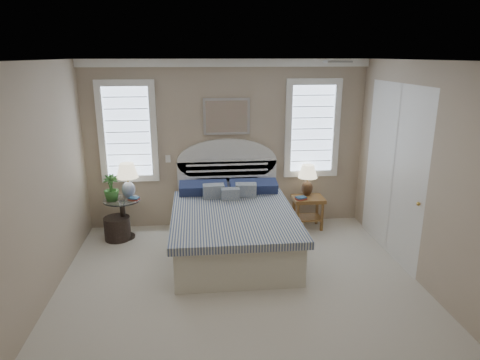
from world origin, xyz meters
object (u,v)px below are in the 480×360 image
object	(u,v)px
floor_pot	(117,228)
lamp_right	(308,176)
bed	(233,225)
lamp_left	(128,176)
nightstand_right	(308,206)
side_table_left	(123,215)

from	to	relation	value
floor_pot	lamp_right	distance (m)	3.14
bed	lamp_left	distance (m)	1.80
nightstand_right	lamp_right	distance (m)	0.48
nightstand_right	lamp_right	xyz separation A→B (m)	(0.01, 0.14, 0.46)
floor_pot	lamp_left	bearing A→B (deg)	41.40
bed	side_table_left	xyz separation A→B (m)	(-1.65, 0.59, 0.00)
side_table_left	lamp_left	distance (m)	0.60
side_table_left	floor_pot	world-z (taller)	side_table_left
bed	lamp_right	distance (m)	1.62
floor_pot	lamp_right	size ratio (longest dim) A/B	0.77
side_table_left	floor_pot	distance (m)	0.23
side_table_left	nightstand_right	bearing A→B (deg)	1.94
nightstand_right	floor_pot	bearing A→B (deg)	-177.21
floor_pot	nightstand_right	bearing A→B (deg)	2.79
bed	side_table_left	distance (m)	1.75
lamp_left	nightstand_right	bearing A→B (deg)	-0.34
bed	floor_pot	bearing A→B (deg)	162.66
bed	nightstand_right	size ratio (longest dim) A/B	4.29
lamp_right	nightstand_right	bearing A→B (deg)	-94.35
side_table_left	lamp_right	bearing A→B (deg)	4.61
floor_pot	lamp_right	xyz separation A→B (m)	(3.05, 0.29, 0.66)
bed	nightstand_right	xyz separation A→B (m)	(1.30, 0.69, 0.00)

